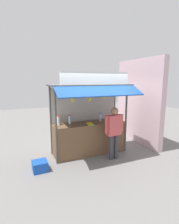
# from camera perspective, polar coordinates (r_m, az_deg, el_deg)

# --- Properties ---
(ground_plane) EXTENTS (20.00, 20.00, 0.00)m
(ground_plane) POSITION_cam_1_polar(r_m,az_deg,el_deg) (5.83, 0.00, -13.08)
(ground_plane) COLOR slate
(stall_counter) EXTENTS (2.26, 0.66, 0.99)m
(stall_counter) POSITION_cam_1_polar(r_m,az_deg,el_deg) (5.65, 0.00, -8.46)
(stall_counter) COLOR brown
(stall_counter) RESTS_ON ground
(stall_structure) EXTENTS (2.46, 1.45, 2.54)m
(stall_structure) POSITION_cam_1_polar(r_m,az_deg,el_deg) (5.45, -0.22, 2.02)
(stall_structure) COLOR #4C4742
(stall_structure) RESTS_ON ground
(water_bottle_far_right) EXTENTS (0.08, 0.08, 0.28)m
(water_bottle_far_right) POSITION_cam_1_polar(r_m,az_deg,el_deg) (5.72, 3.52, -1.72)
(water_bottle_far_right) COLOR silver
(water_bottle_far_right) RESTS_ON stall_counter
(water_bottle_back_right) EXTENTS (0.08, 0.08, 0.29)m
(water_bottle_back_right) POSITION_cam_1_polar(r_m,az_deg,el_deg) (5.38, -6.51, -2.50)
(water_bottle_back_right) COLOR silver
(water_bottle_back_right) RESTS_ON stall_counter
(water_bottle_back_left) EXTENTS (0.08, 0.08, 0.28)m
(water_bottle_back_left) POSITION_cam_1_polar(r_m,az_deg,el_deg) (5.32, -10.02, -2.82)
(water_bottle_back_left) COLOR silver
(water_bottle_back_left) RESTS_ON stall_counter
(water_bottle_right) EXTENTS (0.07, 0.07, 0.25)m
(water_bottle_right) POSITION_cam_1_polar(r_m,az_deg,el_deg) (5.42, -10.28, -2.73)
(water_bottle_right) COLOR silver
(water_bottle_right) RESTS_ON stall_counter
(magazine_stack_mid_right) EXTENTS (0.21, 0.30, 0.04)m
(magazine_stack_mid_right) POSITION_cam_1_polar(r_m,az_deg,el_deg) (5.29, 0.13, -3.96)
(magazine_stack_mid_right) COLOR green
(magazine_stack_mid_right) RESTS_ON stall_counter
(magazine_stack_center) EXTENTS (0.21, 0.30, 0.03)m
(magazine_stack_center) POSITION_cam_1_polar(r_m,az_deg,el_deg) (5.74, 9.83, -3.00)
(magazine_stack_center) COLOR orange
(magazine_stack_center) RESTS_ON stall_counter
(banana_bunch_inner_right) EXTENTS (0.11, 0.11, 0.28)m
(banana_bunch_inner_right) POSITION_cam_1_polar(r_m,az_deg,el_deg) (5.10, 4.88, 5.26)
(banana_bunch_inner_right) COLOR #332D23
(banana_bunch_inner_left) EXTENTS (0.10, 0.10, 0.32)m
(banana_bunch_inner_left) POSITION_cam_1_polar(r_m,az_deg,el_deg) (4.90, 0.05, 4.57)
(banana_bunch_inner_left) COLOR #332D23
(banana_bunch_rightmost) EXTENTS (0.11, 0.11, 0.32)m
(banana_bunch_rightmost) POSITION_cam_1_polar(r_m,az_deg,el_deg) (4.72, -5.55, 4.26)
(banana_bunch_rightmost) COLOR #332D23
(vendor_person) EXTENTS (0.59, 0.23, 1.56)m
(vendor_person) POSITION_cam_1_polar(r_m,az_deg,el_deg) (5.14, 8.01, -5.33)
(vendor_person) COLOR #383842
(vendor_person) RESTS_ON ground
(plastic_crate) EXTENTS (0.38, 0.38, 0.26)m
(plastic_crate) POSITION_cam_1_polar(r_m,az_deg,el_deg) (4.91, -15.83, -16.58)
(plastic_crate) COLOR #194CB2
(plastic_crate) RESTS_ON ground
(neighbour_wall) EXTENTS (0.20, 2.40, 3.06)m
(neighbour_wall) POSITION_cam_1_polar(r_m,az_deg,el_deg) (6.74, 15.64, 3.31)
(neighbour_wall) COLOR beige
(neighbour_wall) RESTS_ON ground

